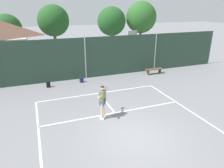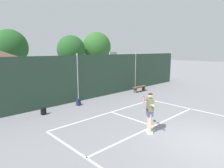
{
  "view_description": "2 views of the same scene",
  "coord_description": "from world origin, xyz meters",
  "px_view_note": "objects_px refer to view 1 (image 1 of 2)",
  "views": [
    {
      "loc": [
        -3.84,
        -7.2,
        5.63
      ],
      "look_at": [
        0.26,
        3.63,
        1.29
      ],
      "focal_mm": 33.51,
      "sensor_mm": 36.0,
      "label": 1
    },
    {
      "loc": [
        -7.71,
        -2.58,
        3.7
      ],
      "look_at": [
        0.13,
        5.57,
        1.7
      ],
      "focal_mm": 30.92,
      "sensor_mm": 36.0,
      "label": 2
    }
  ],
  "objects_px": {
    "basketball_hoop": "(132,44)",
    "courtside_bench": "(154,70)",
    "tennis_player": "(103,99)",
    "backpack_navy": "(82,80)",
    "tennis_ball": "(127,96)",
    "backpack_black": "(48,85)"
  },
  "relations": [
    {
      "from": "tennis_player",
      "to": "backpack_navy",
      "type": "xyz_separation_m",
      "value": [
        0.21,
        5.9,
        -0.92
      ]
    },
    {
      "from": "basketball_hoop",
      "to": "backpack_black",
      "type": "xyz_separation_m",
      "value": [
        -7.85,
        -2.3,
        -2.12
      ]
    },
    {
      "from": "tennis_ball",
      "to": "backpack_navy",
      "type": "bearing_deg",
      "value": 119.41
    },
    {
      "from": "tennis_player",
      "to": "backpack_navy",
      "type": "distance_m",
      "value": 5.98
    },
    {
      "from": "tennis_ball",
      "to": "basketball_hoop",
      "type": "bearing_deg",
      "value": 62.33
    },
    {
      "from": "tennis_ball",
      "to": "courtside_bench",
      "type": "bearing_deg",
      "value": 41.0
    },
    {
      "from": "basketball_hoop",
      "to": "backpack_black",
      "type": "relative_size",
      "value": 7.67
    },
    {
      "from": "backpack_black",
      "to": "backpack_navy",
      "type": "height_order",
      "value": "same"
    },
    {
      "from": "backpack_navy",
      "to": "tennis_player",
      "type": "bearing_deg",
      "value": -91.99
    },
    {
      "from": "courtside_bench",
      "to": "backpack_navy",
      "type": "bearing_deg",
      "value": 178.62
    },
    {
      "from": "basketball_hoop",
      "to": "courtside_bench",
      "type": "bearing_deg",
      "value": -63.73
    },
    {
      "from": "backpack_black",
      "to": "backpack_navy",
      "type": "distance_m",
      "value": 2.54
    },
    {
      "from": "tennis_player",
      "to": "courtside_bench",
      "type": "distance_m",
      "value": 8.81
    },
    {
      "from": "tennis_player",
      "to": "backpack_navy",
      "type": "height_order",
      "value": "tennis_player"
    },
    {
      "from": "courtside_bench",
      "to": "tennis_player",
      "type": "bearing_deg",
      "value": -139.14
    },
    {
      "from": "backpack_navy",
      "to": "courtside_bench",
      "type": "relative_size",
      "value": 0.29
    },
    {
      "from": "basketball_hoop",
      "to": "tennis_player",
      "type": "xyz_separation_m",
      "value": [
        -5.52,
        -8.02,
        -1.2
      ]
    },
    {
      "from": "backpack_black",
      "to": "courtside_bench",
      "type": "height_order",
      "value": "courtside_bench"
    },
    {
      "from": "tennis_player",
      "to": "backpack_navy",
      "type": "relative_size",
      "value": 4.01
    },
    {
      "from": "backpack_black",
      "to": "basketball_hoop",
      "type": "bearing_deg",
      "value": 16.32
    },
    {
      "from": "tennis_player",
      "to": "courtside_bench",
      "type": "bearing_deg",
      "value": 40.86
    },
    {
      "from": "tennis_ball",
      "to": "backpack_navy",
      "type": "distance_m",
      "value": 4.43
    }
  ]
}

